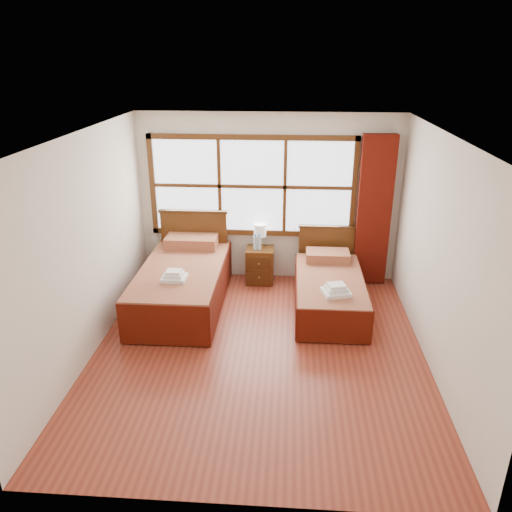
{
  "coord_description": "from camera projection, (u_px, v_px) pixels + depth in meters",
  "views": [
    {
      "loc": [
        0.33,
        -5.2,
        3.39
      ],
      "look_at": [
        -0.08,
        0.7,
        0.97
      ],
      "focal_mm": 35.0,
      "sensor_mm": 36.0,
      "label": 1
    }
  ],
  "objects": [
    {
      "name": "ceiling",
      "position": [
        259.0,
        136.0,
        5.13
      ],
      "size": [
        4.5,
        4.5,
        0.0
      ],
      "primitive_type": "plane",
      "rotation": [
        3.14,
        0.0,
        0.0
      ],
      "color": "white",
      "rests_on": "wall_back"
    },
    {
      "name": "wall_left",
      "position": [
        86.0,
        248.0,
        5.75
      ],
      "size": [
        0.0,
        4.5,
        4.5
      ],
      "primitive_type": "plane",
      "rotation": [
        1.57,
        0.0,
        1.57
      ],
      "color": "silver",
      "rests_on": "floor"
    },
    {
      "name": "bed_right",
      "position": [
        329.0,
        290.0,
        7.05
      ],
      "size": [
        0.95,
        1.97,
        0.92
      ],
      "color": "#3D220C",
      "rests_on": "floor"
    },
    {
      "name": "bottle_near",
      "position": [
        255.0,
        242.0,
        7.69
      ],
      "size": [
        0.06,
        0.06,
        0.24
      ],
      "color": "#BDE2F3",
      "rests_on": "nightstand"
    },
    {
      "name": "towels_left",
      "position": [
        174.0,
        276.0,
        6.59
      ],
      "size": [
        0.32,
        0.28,
        0.13
      ],
      "rotation": [
        0.0,
        0.0,
        -0.03
      ],
      "color": "white",
      "rests_on": "bed_left"
    },
    {
      "name": "curtain",
      "position": [
        374.0,
        212.0,
        7.51
      ],
      "size": [
        0.5,
        0.16,
        2.3
      ],
      "primitive_type": "cube",
      "color": "#5A1109",
      "rests_on": "wall_back"
    },
    {
      "name": "bottle_far",
      "position": [
        259.0,
        242.0,
        7.68
      ],
      "size": [
        0.06,
        0.06,
        0.24
      ],
      "color": "#BDE2F3",
      "rests_on": "nightstand"
    },
    {
      "name": "towels_right",
      "position": [
        336.0,
        290.0,
        6.44
      ],
      "size": [
        0.41,
        0.38,
        0.14
      ],
      "rotation": [
        0.0,
        0.0,
        0.26
      ],
      "color": "white",
      "rests_on": "bed_right"
    },
    {
      "name": "bed_left",
      "position": [
        183.0,
        282.0,
        7.16
      ],
      "size": [
        1.15,
        2.23,
        1.12
      ],
      "color": "#3D220C",
      "rests_on": "floor"
    },
    {
      "name": "floor",
      "position": [
        259.0,
        351.0,
        6.11
      ],
      "size": [
        4.5,
        4.5,
        0.0
      ],
      "primitive_type": "plane",
      "color": "#933A24",
      "rests_on": "ground"
    },
    {
      "name": "wall_back",
      "position": [
        268.0,
        199.0,
        7.69
      ],
      "size": [
        4.0,
        0.0,
        4.0
      ],
      "primitive_type": "plane",
      "rotation": [
        1.57,
        0.0,
        0.0
      ],
      "color": "silver",
      "rests_on": "floor"
    },
    {
      "name": "nightstand",
      "position": [
        260.0,
        265.0,
        7.85
      ],
      "size": [
        0.42,
        0.42,
        0.57
      ],
      "color": "#4D2B10",
      "rests_on": "floor"
    },
    {
      "name": "wall_right",
      "position": [
        440.0,
        257.0,
        5.49
      ],
      "size": [
        0.0,
        4.5,
        4.5
      ],
      "primitive_type": "plane",
      "rotation": [
        1.57,
        0.0,
        -1.57
      ],
      "color": "silver",
      "rests_on": "floor"
    },
    {
      "name": "window",
      "position": [
        252.0,
        186.0,
        7.6
      ],
      "size": [
        3.16,
        0.06,
        1.56
      ],
      "color": "white",
      "rests_on": "wall_back"
    },
    {
      "name": "lamp",
      "position": [
        260.0,
        231.0,
        7.71
      ],
      "size": [
        0.19,
        0.19,
        0.38
      ],
      "color": "gold",
      "rests_on": "nightstand"
    }
  ]
}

